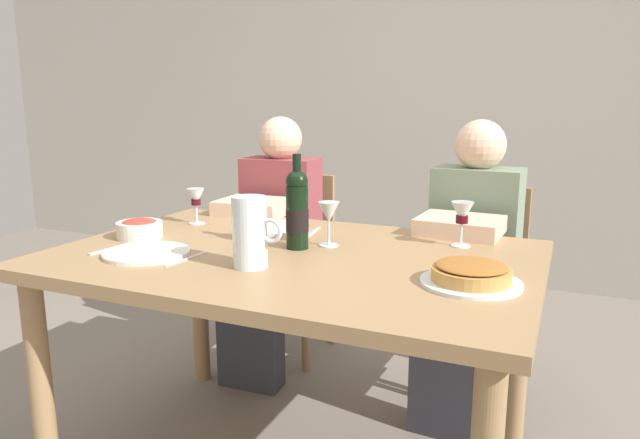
{
  "coord_description": "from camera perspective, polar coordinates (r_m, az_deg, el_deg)",
  "views": [
    {
      "loc": [
        0.79,
        -1.59,
        1.24
      ],
      "look_at": [
        0.08,
        0.04,
        0.87
      ],
      "focal_mm": 32.51,
      "sensor_mm": 36.0,
      "label": 1
    }
  ],
  "objects": [
    {
      "name": "wine_glass_centre",
      "position": [
        2.29,
        -12.12,
        2.0
      ],
      "size": [
        0.07,
        0.07,
        0.14
      ],
      "color": "silver",
      "rests_on": "dining_table"
    },
    {
      "name": "knife_left_setting",
      "position": [
        1.8,
        -13.03,
        -3.82
      ],
      "size": [
        0.03,
        0.18,
        0.0
      ],
      "primitive_type": "cube",
      "rotation": [
        0.0,
        0.0,
        1.46
      ],
      "color": "silver",
      "rests_on": "dining_table"
    },
    {
      "name": "chair_right",
      "position": [
        2.6,
        15.33,
        -5.23
      ],
      "size": [
        0.42,
        0.42,
        0.87
      ],
      "rotation": [
        0.0,
        0.0,
        3.09
      ],
      "color": "#9E7A51",
      "rests_on": "ground"
    },
    {
      "name": "dinner_plate_left_setting",
      "position": [
        1.89,
        -16.69,
        -3.16
      ],
      "size": [
        0.27,
        0.27,
        0.01
      ],
      "primitive_type": "cylinder",
      "color": "white",
      "rests_on": "dining_table"
    },
    {
      "name": "back_wall",
      "position": [
        4.09,
        12.92,
        13.75
      ],
      "size": [
        8.0,
        0.1,
        2.8
      ],
      "primitive_type": "cube",
      "color": "#B2ADA3",
      "rests_on": "ground"
    },
    {
      "name": "wine_glass_left_diner",
      "position": [
        1.95,
        13.82,
        0.44
      ],
      "size": [
        0.07,
        0.07,
        0.15
      ],
      "color": "silver",
      "rests_on": "dining_table"
    },
    {
      "name": "spoon_right_setting",
      "position": [
        2.24,
        -7.73,
        -0.57
      ],
      "size": [
        0.03,
        0.16,
        0.0
      ],
      "primitive_type": "cube",
      "rotation": [
        0.0,
        0.0,
        1.68
      ],
      "color": "silver",
      "rests_on": "dining_table"
    },
    {
      "name": "fork_left_setting",
      "position": [
        1.99,
        -20.0,
        -2.75
      ],
      "size": [
        0.03,
        0.16,
        0.0
      ],
      "primitive_type": "cube",
      "rotation": [
        0.0,
        0.0,
        1.45
      ],
      "color": "silver",
      "rests_on": "dining_table"
    },
    {
      "name": "dining_table",
      "position": [
        1.86,
        -2.68,
        -6.04
      ],
      "size": [
        1.5,
        1.0,
        0.76
      ],
      "color": "#9E7A51",
      "rests_on": "ground"
    },
    {
      "name": "dinner_plate_right_setting",
      "position": [
        2.16,
        -4.34,
        -0.82
      ],
      "size": [
        0.24,
        0.24,
        0.01
      ],
      "primitive_type": "cylinder",
      "color": "silver",
      "rests_on": "dining_table"
    },
    {
      "name": "salad_bowl",
      "position": [
        2.12,
        -17.34,
        -0.8
      ],
      "size": [
        0.16,
        0.16,
        0.07
      ],
      "color": "silver",
      "rests_on": "dining_table"
    },
    {
      "name": "wine_glass_right_diner",
      "position": [
        1.9,
        0.88,
        0.55
      ],
      "size": [
        0.07,
        0.07,
        0.15
      ],
      "color": "silver",
      "rests_on": "dining_table"
    },
    {
      "name": "water_pitcher",
      "position": [
        1.67,
        -6.87,
        -1.65
      ],
      "size": [
        0.15,
        0.1,
        0.21
      ],
      "color": "silver",
      "rests_on": "dining_table"
    },
    {
      "name": "diner_left",
      "position": [
        2.65,
        -4.82,
        -1.83
      ],
      "size": [
        0.35,
        0.52,
        1.16
      ],
      "rotation": [
        0.0,
        0.0,
        3.2
      ],
      "color": "#8E3D42",
      "rests_on": "ground"
    },
    {
      "name": "wine_bottle",
      "position": [
        1.86,
        -2.26,
        1.02
      ],
      "size": [
        0.07,
        0.07,
        0.31
      ],
      "color": "black",
      "rests_on": "dining_table"
    },
    {
      "name": "baked_tart",
      "position": [
        1.57,
        14.65,
        -5.24
      ],
      "size": [
        0.26,
        0.26,
        0.06
      ],
      "color": "silver",
      "rests_on": "dining_table"
    },
    {
      "name": "knife_right_setting",
      "position": [
        2.1,
        -0.72,
        -1.27
      ],
      "size": [
        0.04,
        0.18,
        0.0
      ],
      "primitive_type": "cube",
      "rotation": [
        0.0,
        0.0,
        1.72
      ],
      "color": "silver",
      "rests_on": "dining_table"
    },
    {
      "name": "chair_left",
      "position": [
        2.88,
        -2.73,
        -3.12
      ],
      "size": [
        0.42,
        0.42,
        0.87
      ],
      "rotation": [
        0.0,
        0.0,
        3.2
      ],
      "color": "#9E7A51",
      "rests_on": "ground"
    },
    {
      "name": "diner_right",
      "position": [
        2.34,
        14.35,
        -3.98
      ],
      "size": [
        0.35,
        0.52,
        1.16
      ],
      "rotation": [
        0.0,
        0.0,
        3.09
      ],
      "color": "gray",
      "rests_on": "ground"
    }
  ]
}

